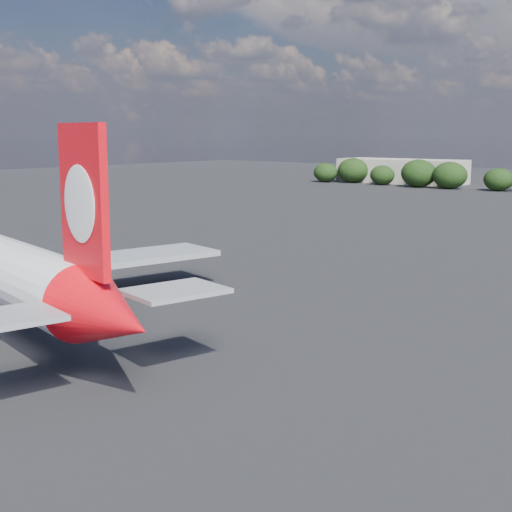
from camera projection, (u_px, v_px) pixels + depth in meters
The scene contains 2 objects.
ground at pixel (381, 254), 99.85m from camera, with size 500.00×500.00×0.00m, color black.
terminal_building at pixel (402, 171), 240.71m from camera, with size 42.00×16.00×8.00m.
Camera 1 is at (47.85, -27.77, 16.84)m, focal length 50.00 mm.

